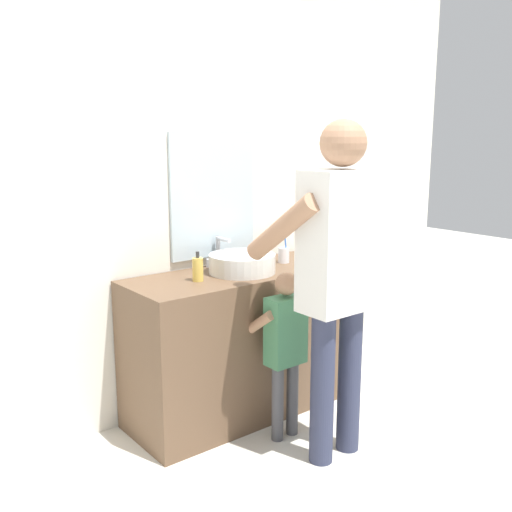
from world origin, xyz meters
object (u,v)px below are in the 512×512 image
object	(u,v)px
child_toddler	(285,340)
adult_parent	(337,262)
soap_bottle	(198,269)
toothbrush_cup	(284,255)

from	to	relation	value
child_toddler	adult_parent	xyz separation A→B (m)	(0.08, -0.30, 0.48)
soap_bottle	child_toddler	distance (m)	0.61
toothbrush_cup	adult_parent	bearing A→B (deg)	-111.41
toothbrush_cup	soap_bottle	bearing A→B (deg)	-174.86
toothbrush_cup	adult_parent	xyz separation A→B (m)	(-0.29, -0.73, 0.12)
toothbrush_cup	adult_parent	size ratio (longest dim) A/B	0.12
soap_bottle	adult_parent	size ratio (longest dim) A/B	0.09
soap_bottle	child_toddler	xyz separation A→B (m)	(0.31, -0.37, -0.38)
toothbrush_cup	soap_bottle	size ratio (longest dim) A/B	1.25
toothbrush_cup	child_toddler	bearing A→B (deg)	-130.34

